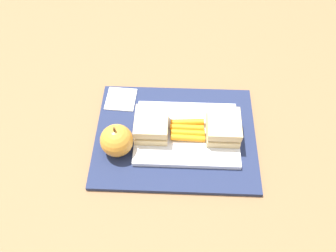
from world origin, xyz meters
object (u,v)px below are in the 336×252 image
sandwich_half_right (149,125)px  paper_napkin (119,99)px  food_tray (185,133)px  sandwich_half_left (221,127)px  apple (115,140)px  carrot_sticks_bundle (185,130)px

sandwich_half_right → paper_napkin: (0.08, -0.10, -0.03)m
food_tray → sandwich_half_right: sandwich_half_right is taller
sandwich_half_left → apple: size_ratio=0.98×
food_tray → paper_napkin: food_tray is taller
apple → carrot_sticks_bundle: bearing=-163.6°
sandwich_half_right → sandwich_half_left: bearing=180.0°
carrot_sticks_bundle → food_tray: bearing=-4.0°
paper_napkin → food_tray: bearing=148.6°
food_tray → apple: size_ratio=2.82×
carrot_sticks_bundle → apple: 0.16m
food_tray → paper_napkin: (0.16, -0.10, -0.00)m
sandwich_half_left → carrot_sticks_bundle: (0.08, 0.00, -0.01)m
food_tray → sandwich_half_right: (0.08, 0.00, 0.03)m
sandwich_half_right → carrot_sticks_bundle: (-0.08, 0.00, -0.01)m
carrot_sticks_bundle → paper_napkin: carrot_sticks_bundle is taller
paper_napkin → carrot_sticks_bundle: bearing=148.7°
food_tray → sandwich_half_right: 0.08m
sandwich_half_left → carrot_sticks_bundle: 0.08m
sandwich_half_right → food_tray: bearing=180.0°
sandwich_half_left → paper_napkin: 0.26m
sandwich_half_right → apple: 0.08m
food_tray → carrot_sticks_bundle: carrot_sticks_bundle is taller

